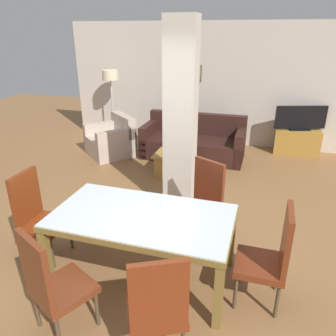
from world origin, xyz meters
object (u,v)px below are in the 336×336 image
tv_stand (297,142)px  tv_screen (301,118)px  dining_chair_head_right (271,255)px  dining_chair_head_left (37,214)px  floor_lamp (111,81)px  dining_chair_near_left (52,283)px  dining_table (142,226)px  dining_chair_far_right (203,200)px  armchair (112,141)px  coffee_table (174,164)px  sofa (193,143)px  bottle (170,150)px  dining_chair_near_right (157,306)px

tv_stand → tv_screen: 0.52m
dining_chair_head_right → dining_chair_head_left: 2.59m
tv_stand → floor_lamp: 4.43m
dining_chair_near_left → tv_stand: size_ratio=1.12×
dining_table → dining_chair_head_left: 1.31m
dining_chair_far_right → armchair: (-2.48, 2.50, -0.26)m
dining_chair_head_left → armchair: 3.46m
coffee_table → dining_chair_near_left: bearing=-90.4°
dining_chair_near_left → armchair: (-1.56, 4.29, -0.26)m
tv_stand → coffee_table: bearing=-140.2°
dining_chair_head_right → tv_screen: bearing=-6.4°
dining_chair_far_right → tv_screen: 3.96m
dining_chair_head_left → tv_screen: 5.55m
sofa → armchair: sofa is taller
dining_chair_head_right → bottle: 3.22m
dining_table → sofa: sofa is taller
dining_chair_head_left → dining_chair_near_right: bearing=63.3°
tv_stand → armchair: bearing=-162.3°
dining_table → sofa: (-0.31, 3.77, -0.33)m
dining_chair_near_left → dining_chair_head_left: bearing=159.4°
dining_chair_far_right → armchair: dining_chair_far_right is taller
sofa → floor_lamp: floor_lamp is taller
dining_chair_head_left → tv_screen: tv_screen is taller
dining_chair_near_right → dining_chair_head_right: bearing=19.6°
coffee_table → sofa: bearing=83.1°
sofa → tv_stand: size_ratio=2.25×
dining_table → coffee_table: size_ratio=2.63×
tv_stand → tv_screen: (0.00, 0.00, 0.52)m
dining_table → dining_chair_near_right: bearing=-62.7°
tv_screen → floor_lamp: (-4.28, -0.18, 0.61)m
coffee_table → bottle: bearing=-134.7°
dining_chair_near_left → dining_chair_near_right: 0.92m
dining_chair_far_right → dining_chair_near_right: bearing=117.6°
dining_chair_near_left → dining_chair_far_right: size_ratio=1.00×
dining_chair_near_right → coffee_table: dining_chair_near_right is taller
tv_stand → tv_screen: bearing=0.0°
sofa → coffee_table: (-0.13, -1.04, -0.08)m
dining_chair_far_right → armchair: size_ratio=0.85×
bottle → tv_stand: size_ratio=0.25×
armchair → dining_chair_near_right: bearing=161.2°
dining_table → dining_chair_near_right: size_ratio=1.77×
dining_chair_head_left → floor_lamp: (-1.17, 4.42, 0.85)m
dining_chair_near_left → floor_lamp: 5.76m
dining_chair_near_left → tv_stand: (2.26, 5.51, -0.28)m
sofa → dining_chair_head_left: bearing=75.2°
dining_chair_near_left → coffee_table: (0.02, 3.65, -0.34)m
dining_chair_far_right → sofa: (-0.77, 2.90, -0.26)m
bottle → tv_screen: size_ratio=0.22×
dining_chair_head_right → coffee_table: 3.25m
dining_table → sofa: 3.80m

